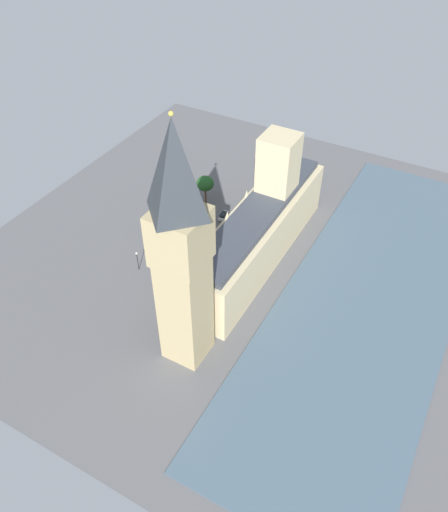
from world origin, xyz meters
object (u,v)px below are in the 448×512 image
(car_dark_green_midblock, at_px, (243,206))
(plane_tree_under_trees, at_px, (176,209))
(clock_tower, at_px, (181,250))
(car_silver_leading, at_px, (224,216))
(double_decker_bus_opposite_hall, at_px, (191,243))
(plane_tree_far_end, at_px, (182,203))
(parliament_building, at_px, (261,227))
(pedestrian_by_river_gate, at_px, (191,287))
(street_lamp_corner, at_px, (179,215))
(street_lamp_trailing, at_px, (137,258))
(plane_tree_near_tower, at_px, (205,184))

(car_dark_green_midblock, bearing_deg, plane_tree_under_trees, 46.40)
(clock_tower, distance_m, car_dark_green_midblock, 60.83)
(clock_tower, relative_size, car_silver_leading, 11.82)
(double_decker_bus_opposite_hall, height_order, plane_tree_far_end, plane_tree_far_end)
(parliament_building, height_order, plane_tree_far_end, parliament_building)
(car_silver_leading, height_order, pedestrian_by_river_gate, car_silver_leading)
(clock_tower, distance_m, pedestrian_by_river_gate, 33.99)
(car_dark_green_midblock, height_order, plane_tree_under_trees, plane_tree_under_trees)
(double_decker_bus_opposite_hall, relative_size, street_lamp_corner, 1.79)
(plane_tree_far_end, relative_size, street_lamp_corner, 1.70)
(plane_tree_far_end, distance_m, street_lamp_trailing, 21.96)
(car_dark_green_midblock, height_order, street_lamp_trailing, street_lamp_trailing)
(clock_tower, relative_size, street_lamp_trailing, 9.74)
(plane_tree_under_trees, bearing_deg, plane_tree_far_end, -118.91)
(car_dark_green_midblock, distance_m, plane_tree_under_trees, 21.27)
(double_decker_bus_opposite_hall, distance_m, plane_tree_far_end, 13.12)
(parliament_building, relative_size, street_lamp_trailing, 9.91)
(parliament_building, relative_size, plane_tree_under_trees, 7.06)
(parliament_building, height_order, plane_tree_under_trees, parliament_building)
(street_lamp_trailing, bearing_deg, parliament_building, -139.77)
(plane_tree_under_trees, bearing_deg, plane_tree_near_tower, -95.80)
(car_dark_green_midblock, distance_m, pedestrian_by_river_gate, 36.32)
(clock_tower, bearing_deg, pedestrian_by_river_gate, -59.78)
(pedestrian_by_river_gate, xyz_separation_m, plane_tree_near_tower, (15.40, -33.40, 6.09))
(pedestrian_by_river_gate, bearing_deg, street_lamp_corner, -79.86)
(parliament_building, relative_size, clock_tower, 1.02)
(clock_tower, bearing_deg, double_decker_bus_opposite_hall, -59.37)
(clock_tower, bearing_deg, car_silver_leading, -70.22)
(car_dark_green_midblock, height_order, pedestrian_by_river_gate, car_dark_green_midblock)
(parliament_building, distance_m, double_decker_bus_opposite_hall, 19.30)
(pedestrian_by_river_gate, relative_size, plane_tree_near_tower, 0.17)
(car_dark_green_midblock, xyz_separation_m, street_lamp_corner, (11.86, 16.18, 3.27))
(clock_tower, xyz_separation_m, plane_tree_near_tower, (24.76, -49.46, -22.37))
(plane_tree_under_trees, bearing_deg, parliament_building, -178.73)
(parliament_building, xyz_separation_m, street_lamp_corner, (24.84, 0.43, -4.96))
(parliament_building, relative_size, pedestrian_by_river_gate, 37.31)
(plane_tree_under_trees, relative_size, plane_tree_far_end, 0.81)
(car_silver_leading, height_order, double_decker_bus_opposite_hall, double_decker_bus_opposite_hall)
(street_lamp_corner, bearing_deg, car_silver_leading, -134.00)
(plane_tree_under_trees, relative_size, street_lamp_trailing, 1.40)
(double_decker_bus_opposite_hall, bearing_deg, plane_tree_near_tower, -71.23)
(plane_tree_far_end, bearing_deg, street_lamp_trailing, 90.79)
(plane_tree_far_end, xyz_separation_m, street_lamp_trailing, (-0.30, 21.75, -3.06))
(double_decker_bus_opposite_hall, bearing_deg, street_lamp_trailing, 55.71)
(parliament_building, xyz_separation_m, plane_tree_under_trees, (25.64, 0.57, -3.15))
(plane_tree_near_tower, bearing_deg, plane_tree_under_trees, 84.20)
(car_dark_green_midblock, height_order, plane_tree_far_end, plane_tree_far_end)
(car_silver_leading, relative_size, plane_tree_under_trees, 0.59)
(car_silver_leading, relative_size, street_lamp_corner, 0.81)
(car_silver_leading, xyz_separation_m, plane_tree_near_tower, (8.46, -4.12, 5.89))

